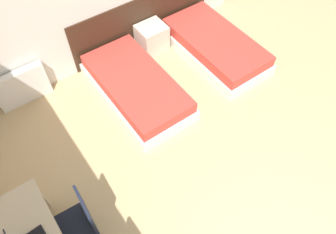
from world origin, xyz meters
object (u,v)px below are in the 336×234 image
bed_near_window (136,87)px  nightstand (152,38)px  chair_near_laptop (77,223)px  bed_near_door (215,46)px

bed_near_window → nightstand: size_ratio=4.02×
nightstand → chair_near_laptop: size_ratio=0.53×
nightstand → chair_near_laptop: (-2.49, -2.27, 0.24)m
bed_near_window → nightstand: 1.10m
nightstand → chair_near_laptop: bearing=-137.6°
nightstand → bed_near_door: bearing=-43.3°
bed_near_door → chair_near_laptop: (-3.29, -1.52, 0.30)m
bed_near_window → nightstand: nightstand is taller
bed_near_door → nightstand: nightstand is taller
bed_near_window → chair_near_laptop: chair_near_laptop is taller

